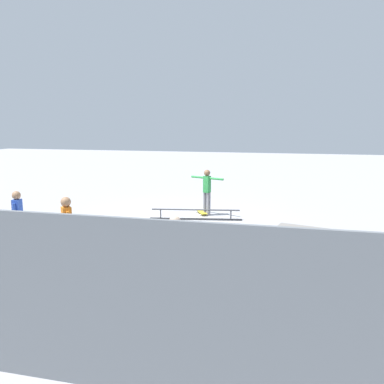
{
  "coord_description": "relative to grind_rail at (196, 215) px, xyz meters",
  "views": [
    {
      "loc": [
        -3.4,
        12.35,
        3.15
      ],
      "look_at": [
        -0.53,
        0.41,
        1.0
      ],
      "focal_mm": 37.22,
      "sensor_mm": 36.0,
      "label": 1
    }
  ],
  "objects": [
    {
      "name": "bystander_white_shirt",
      "position": [
        -0.96,
        5.78,
        0.7
      ],
      "size": [
        0.21,
        0.35,
        1.51
      ],
      "rotation": [
        0.0,
        0.0,
        4.92
      ],
      "color": "brown",
      "rests_on": "ground_plane"
    },
    {
      "name": "grind_rail",
      "position": [
        0.0,
        0.0,
        0.0
      ],
      "size": [
        3.06,
        0.75,
        0.35
      ],
      "rotation": [
        0.0,
        0.0,
        0.17
      ],
      "color": "black",
      "rests_on": "ground_plane"
    },
    {
      "name": "trash_bin",
      "position": [
        -2.1,
        4.01,
        0.26
      ],
      "size": [
        0.57,
        0.57,
        0.81
      ],
      "primitive_type": "cylinder",
      "color": "#47474C",
      "rests_on": "ground_plane"
    },
    {
      "name": "skater_main",
      "position": [
        -0.24,
        -0.68,
        0.77
      ],
      "size": [
        1.21,
        0.53,
        1.58
      ],
      "rotation": [
        0.0,
        0.0,
        5.91
      ],
      "color": "slate",
      "rests_on": "ground_plane"
    },
    {
      "name": "bystander_blue_shirt",
      "position": [
        3.47,
        4.25,
        0.71
      ],
      "size": [
        0.21,
        0.35,
        1.52
      ],
      "rotation": [
        0.0,
        0.0,
        4.83
      ],
      "color": "slate",
      "rests_on": "ground_plane"
    },
    {
      "name": "loose_skateboard_pink",
      "position": [
        2.22,
        1.35,
        -0.08
      ],
      "size": [
        0.57,
        0.79,
        0.09
      ],
      "rotation": [
        0.0,
        0.0,
        2.09
      ],
      "color": "#E05993",
      "rests_on": "ground_plane"
    },
    {
      "name": "skate_ledge",
      "position": [
        -3.79,
        1.72,
        0.02
      ],
      "size": [
        2.31,
        1.12,
        0.34
      ],
      "primitive_type": "cube",
      "rotation": [
        0.0,
        0.0,
        -0.28
      ],
      "color": "gray",
      "rests_on": "ground_plane"
    },
    {
      "name": "ground_plane",
      "position": [
        0.53,
        0.09,
        -0.15
      ],
      "size": [
        60.0,
        60.0,
        0.0
      ],
      "primitive_type": "plane",
      "color": "#9E9EA3"
    },
    {
      "name": "loose_skateboard_natural",
      "position": [
        1.62,
        3.75,
        -0.08
      ],
      "size": [
        0.8,
        0.54,
        0.09
      ],
      "rotation": [
        0.0,
        0.0,
        0.48
      ],
      "color": "tan",
      "rests_on": "ground_plane"
    },
    {
      "name": "bystander_orange_shirt",
      "position": [
        1.68,
        5.01,
        0.75
      ],
      "size": [
        0.3,
        0.31,
        1.59
      ],
      "rotation": [
        0.0,
        0.0,
        5.47
      ],
      "color": "brown",
      "rests_on": "ground_plane"
    },
    {
      "name": "back_fence",
      "position": [
        0.53,
        8.49,
        0.91
      ],
      "size": [
        24.0,
        0.06,
        2.12
      ],
      "primitive_type": "cube",
      "color": "slate",
      "rests_on": "ground_plane"
    },
    {
      "name": "skateboard_main",
      "position": [
        -0.03,
        -0.8,
        -0.08
      ],
      "size": [
        0.56,
        0.8,
        0.09
      ],
      "rotation": [
        0.0,
        0.0,
        2.07
      ],
      "color": "yellow",
      "rests_on": "ground_plane"
    }
  ]
}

